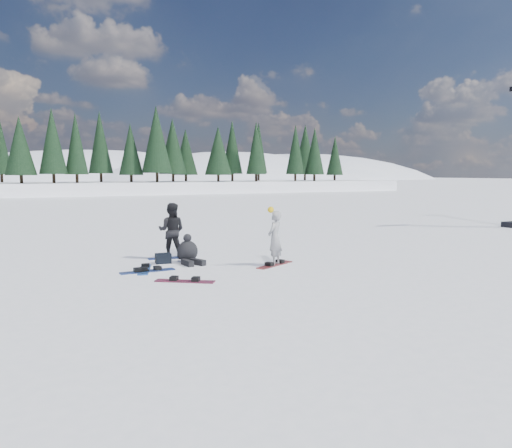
{
  "coord_description": "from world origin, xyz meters",
  "views": [
    {
      "loc": [
        -8.2,
        -12.73,
        2.7
      ],
      "look_at": [
        -1.48,
        1.38,
        1.1
      ],
      "focal_mm": 35.0,
      "sensor_mm": 36.0,
      "label": 1
    }
  ],
  "objects_px": {
    "snowboard_loose_b": "(185,281)",
    "snowboarder_woman": "(275,238)",
    "seated_rider": "(188,252)",
    "snowboard_loose_c": "(148,271)",
    "snowboard_loose_a": "(145,270)",
    "gear_bag": "(163,258)",
    "snowboarder_man": "(172,231)"
  },
  "relations": [
    {
      "from": "snowboarder_woman",
      "to": "snowboard_loose_b",
      "type": "bearing_deg",
      "value": -20.36
    },
    {
      "from": "snowboard_loose_b",
      "to": "snowboarder_woman",
      "type": "bearing_deg",
      "value": 52.21
    },
    {
      "from": "gear_bag",
      "to": "snowboard_loose_c",
      "type": "relative_size",
      "value": 0.3
    },
    {
      "from": "gear_bag",
      "to": "snowboard_loose_a",
      "type": "bearing_deg",
      "value": -132.71
    },
    {
      "from": "snowboarder_woman",
      "to": "snowboard_loose_a",
      "type": "bearing_deg",
      "value": -52.99
    },
    {
      "from": "snowboarder_woman",
      "to": "snowboard_loose_c",
      "type": "distance_m",
      "value": 3.75
    },
    {
      "from": "snowboarder_man",
      "to": "snowboarder_woman",
      "type": "bearing_deg",
      "value": 162.16
    },
    {
      "from": "snowboarder_man",
      "to": "gear_bag",
      "type": "distance_m",
      "value": 1.18
    },
    {
      "from": "gear_bag",
      "to": "snowboard_loose_b",
      "type": "relative_size",
      "value": 0.3
    },
    {
      "from": "snowboarder_woman",
      "to": "snowboard_loose_b",
      "type": "distance_m",
      "value": 3.32
    },
    {
      "from": "gear_bag",
      "to": "snowboard_loose_a",
      "type": "height_order",
      "value": "gear_bag"
    },
    {
      "from": "snowboarder_man",
      "to": "snowboard_loose_b",
      "type": "bearing_deg",
      "value": 107.74
    },
    {
      "from": "seated_rider",
      "to": "snowboard_loose_b",
      "type": "height_order",
      "value": "seated_rider"
    },
    {
      "from": "snowboard_loose_b",
      "to": "snowboard_loose_a",
      "type": "bearing_deg",
      "value": 140.0
    },
    {
      "from": "snowboarder_man",
      "to": "seated_rider",
      "type": "relative_size",
      "value": 1.6
    },
    {
      "from": "snowboard_loose_c",
      "to": "snowboard_loose_a",
      "type": "relative_size",
      "value": 1.0
    },
    {
      "from": "seated_rider",
      "to": "gear_bag",
      "type": "relative_size",
      "value": 2.45
    },
    {
      "from": "seated_rider",
      "to": "snowboard_loose_a",
      "type": "distance_m",
      "value": 1.58
    },
    {
      "from": "snowboarder_woman",
      "to": "seated_rider",
      "type": "xyz_separation_m",
      "value": [
        -2.18,
        1.47,
        -0.48
      ]
    },
    {
      "from": "seated_rider",
      "to": "gear_bag",
      "type": "height_order",
      "value": "seated_rider"
    },
    {
      "from": "snowboard_loose_a",
      "to": "snowboarder_woman",
      "type": "bearing_deg",
      "value": -86.76
    },
    {
      "from": "seated_rider",
      "to": "snowboard_loose_b",
      "type": "relative_size",
      "value": 0.74
    },
    {
      "from": "snowboard_loose_c",
      "to": "seated_rider",
      "type": "bearing_deg",
      "value": 27.02
    },
    {
      "from": "snowboarder_man",
      "to": "snowboard_loose_b",
      "type": "relative_size",
      "value": 1.18
    },
    {
      "from": "gear_bag",
      "to": "snowboard_loose_c",
      "type": "height_order",
      "value": "gear_bag"
    },
    {
      "from": "seated_rider",
      "to": "snowboard_loose_c",
      "type": "distance_m",
      "value": 1.67
    },
    {
      "from": "snowboarder_man",
      "to": "snowboard_loose_c",
      "type": "relative_size",
      "value": 1.18
    },
    {
      "from": "gear_bag",
      "to": "snowboard_loose_b",
      "type": "bearing_deg",
      "value": -93.82
    },
    {
      "from": "snowboard_loose_b",
      "to": "snowboard_loose_a",
      "type": "xyz_separation_m",
      "value": [
        -0.56,
        1.94,
        0.0
      ]
    },
    {
      "from": "seated_rider",
      "to": "gear_bag",
      "type": "bearing_deg",
      "value": 145.78
    },
    {
      "from": "snowboard_loose_b",
      "to": "snowboard_loose_a",
      "type": "distance_m",
      "value": 2.01
    },
    {
      "from": "snowboarder_man",
      "to": "snowboard_loose_c",
      "type": "height_order",
      "value": "snowboarder_man"
    }
  ]
}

